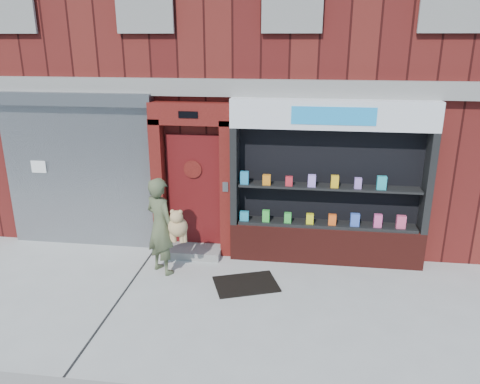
# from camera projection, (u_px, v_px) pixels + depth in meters

# --- Properties ---
(ground) EXTENTS (80.00, 80.00, 0.00)m
(ground) POSITION_uv_depth(u_px,v_px,m) (215.00, 305.00, 7.33)
(ground) COLOR #9E9E99
(ground) RESTS_ON ground
(building) EXTENTS (12.00, 8.16, 8.00)m
(building) POSITION_uv_depth(u_px,v_px,m) (256.00, 37.00, 11.70)
(building) COLOR #4B1211
(building) RESTS_ON ground
(shutter_bay) EXTENTS (3.10, 0.30, 3.04)m
(shutter_bay) POSITION_uv_depth(u_px,v_px,m) (78.00, 162.00, 8.98)
(shutter_bay) COLOR gray
(shutter_bay) RESTS_ON ground
(red_door_bay) EXTENTS (1.52, 0.58, 2.90)m
(red_door_bay) POSITION_uv_depth(u_px,v_px,m) (192.00, 180.00, 8.71)
(red_door_bay) COLOR #4C0F0D
(red_door_bay) RESTS_ON ground
(pharmacy_bay) EXTENTS (3.50, 0.41, 3.00)m
(pharmacy_bay) POSITION_uv_depth(u_px,v_px,m) (328.00, 191.00, 8.38)
(pharmacy_bay) COLOR #501813
(pharmacy_bay) RESTS_ON ground
(woman) EXTENTS (0.89, 0.70, 1.75)m
(woman) POSITION_uv_depth(u_px,v_px,m) (162.00, 226.00, 8.10)
(woman) COLOR #4E5639
(woman) RESTS_ON ground
(doormat) EXTENTS (1.23, 1.04, 0.03)m
(doormat) POSITION_uv_depth(u_px,v_px,m) (246.00, 284.00, 7.92)
(doormat) COLOR black
(doormat) RESTS_ON ground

